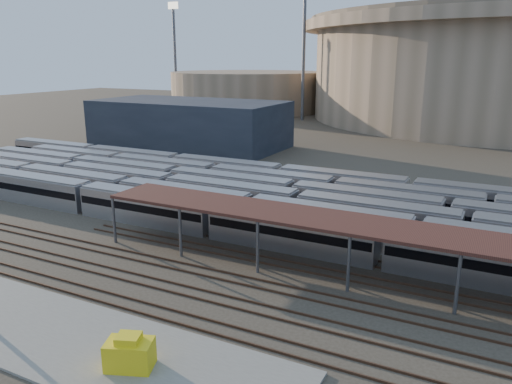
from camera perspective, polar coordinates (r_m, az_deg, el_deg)
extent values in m
plane|color=#383026|center=(50.29, -9.93, -7.60)|extent=(420.00, 420.00, 0.00)
cube|color=silver|center=(55.74, -4.98, -3.15)|extent=(112.00, 2.90, 3.60)
cube|color=silver|center=(58.02, -0.69, -2.35)|extent=(112.00, 2.90, 3.60)
cube|color=silver|center=(59.95, 4.79, -1.82)|extent=(112.00, 2.90, 3.60)
cube|color=silver|center=(64.56, 4.23, -0.57)|extent=(112.00, 2.90, 3.60)
cube|color=silver|center=(66.98, 8.90, -0.13)|extent=(112.00, 2.90, 3.60)
cube|color=silver|center=(74.15, 2.79, 1.53)|extent=(112.00, 2.90, 3.60)
cylinder|color=#535357|center=(55.26, -15.92, -3.10)|extent=(0.30, 0.30, 5.00)
cylinder|color=#535357|center=(59.11, -12.40, -1.67)|extent=(0.30, 0.30, 5.00)
cylinder|color=#535357|center=(50.04, -8.64, -4.59)|extent=(0.30, 0.30, 5.00)
cylinder|color=#535357|center=(54.27, -5.35, -2.90)|extent=(0.30, 0.30, 5.00)
cylinder|color=#535357|center=(45.84, 0.18, -6.29)|extent=(0.30, 0.30, 5.00)
cylinder|color=#535357|center=(50.42, 2.95, -4.28)|extent=(0.30, 0.30, 5.00)
cylinder|color=#535357|center=(42.96, 10.54, -8.09)|extent=(0.30, 0.30, 5.00)
cylinder|color=#535357|center=(47.82, 12.42, -5.74)|extent=(0.30, 0.30, 5.00)
cylinder|color=#535357|center=(41.68, 22.05, -9.75)|extent=(0.30, 0.30, 5.00)
cylinder|color=#535357|center=(46.66, 22.70, -7.14)|extent=(0.30, 0.30, 5.00)
cube|color=#371B16|center=(43.64, 17.15, -4.42)|extent=(60.00, 6.00, 0.30)
cube|color=#4C3323|center=(48.99, -11.16, -8.19)|extent=(170.00, 0.12, 0.18)
cube|color=#4C3323|center=(50.08, -10.11, -7.60)|extent=(170.00, 0.12, 0.18)
cube|color=#4C3323|center=(46.22, -14.24, -9.86)|extent=(170.00, 0.12, 0.18)
cube|color=#4C3323|center=(47.24, -13.04, -9.21)|extent=(170.00, 0.12, 0.18)
cube|color=#4C3323|center=(43.63, -17.74, -11.70)|extent=(170.00, 0.12, 0.18)
cube|color=#4C3323|center=(44.58, -16.37, -10.99)|extent=(170.00, 0.12, 0.18)
cylinder|color=gray|center=(176.90, 26.47, 11.94)|extent=(116.00, 116.00, 28.00)
cylinder|color=gray|center=(177.11, 27.08, 16.92)|extent=(124.00, 124.00, 3.00)
cylinder|color=brown|center=(177.26, 27.17, 17.64)|extent=(120.00, 120.00, 1.50)
cylinder|color=gray|center=(189.14, -0.98, 11.47)|extent=(56.00, 56.00, 14.00)
cube|color=#1E232D|center=(112.44, -7.67, 7.76)|extent=(42.00, 20.00, 10.00)
cylinder|color=#535357|center=(157.97, 5.45, 14.66)|extent=(1.00, 1.00, 36.00)
cylinder|color=#535357|center=(193.47, -9.21, 14.63)|extent=(1.00, 1.00, 36.00)
cube|color=#FFF2CC|center=(194.30, -9.47, 20.29)|extent=(4.00, 0.60, 2.40)
cylinder|color=#535357|center=(200.49, 16.44, 14.23)|extent=(1.00, 1.00, 36.00)
cube|color=#FFF2CC|center=(201.29, 16.87, 19.69)|extent=(4.00, 0.60, 2.40)
cube|color=yellow|center=(34.08, -14.24, -17.56)|extent=(3.40, 2.77, 1.83)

